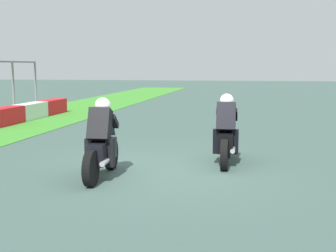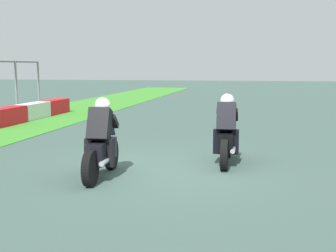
# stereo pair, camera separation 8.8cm
# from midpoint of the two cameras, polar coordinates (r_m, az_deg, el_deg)

# --- Properties ---
(ground_plane) EXTENTS (120.00, 120.00, 0.00)m
(ground_plane) POSITION_cam_midpoint_polar(r_m,az_deg,el_deg) (9.48, -0.69, -5.41)
(ground_plane) COLOR #3C544D
(rider_lane_a) EXTENTS (2.04, 0.54, 1.51)m
(rider_lane_a) POSITION_cam_midpoint_polar(r_m,az_deg,el_deg) (10.06, 6.92, -1.11)
(rider_lane_a) COLOR black
(rider_lane_a) RESTS_ON ground_plane
(rider_lane_b) EXTENTS (2.04, 0.55, 1.51)m
(rider_lane_b) POSITION_cam_midpoint_polar(r_m,az_deg,el_deg) (8.83, -8.46, -2.31)
(rider_lane_b) COLOR black
(rider_lane_b) RESTS_ON ground_plane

